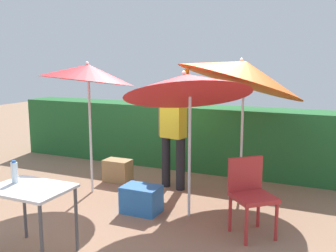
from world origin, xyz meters
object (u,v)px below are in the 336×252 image
object	(u,v)px
folding_table	(31,196)
bottle_water	(15,172)
cooler_box	(141,199)
person_vendor	(173,130)
chair_plastic	(250,191)
crate_cardboard	(118,171)
umbrella_yellow	(243,72)
umbrella_rainbow	(88,73)
umbrella_orange	(187,85)

from	to	relation	value
folding_table	bottle_water	xyz separation A→B (m)	(-0.25, 0.05, 0.20)
cooler_box	bottle_water	world-z (taller)	bottle_water
person_vendor	chair_plastic	size ratio (longest dim) A/B	2.11
chair_plastic	bottle_water	bearing A→B (deg)	-147.76
chair_plastic	crate_cardboard	size ratio (longest dim) A/B	2.01
person_vendor	bottle_water	size ratio (longest dim) A/B	7.83
umbrella_yellow	umbrella_rainbow	bearing A→B (deg)	-159.94
chair_plastic	cooler_box	xyz separation A→B (m)	(-1.45, 0.03, -0.33)
chair_plastic	bottle_water	world-z (taller)	bottle_water
umbrella_yellow	umbrella_orange	bearing A→B (deg)	-112.62
crate_cardboard	folding_table	bearing A→B (deg)	-78.60
person_vendor	chair_plastic	bearing A→B (deg)	-37.59
crate_cardboard	bottle_water	bearing A→B (deg)	-84.11
umbrella_yellow	chair_plastic	bearing A→B (deg)	-70.75
umbrella_orange	person_vendor	bearing A→B (deg)	121.89
umbrella_orange	chair_plastic	world-z (taller)	umbrella_orange
person_vendor	chair_plastic	xyz separation A→B (m)	(1.46, -1.13, -0.42)
cooler_box	folding_table	distance (m)	1.61
umbrella_orange	umbrella_yellow	xyz separation A→B (m)	(0.44, 1.05, 0.14)
cooler_box	crate_cardboard	bearing A→B (deg)	134.40
umbrella_rainbow	bottle_water	bearing A→B (deg)	-79.22
umbrella_rainbow	folding_table	distance (m)	2.29
umbrella_orange	crate_cardboard	size ratio (longest dim) A/B	4.90
umbrella_orange	crate_cardboard	world-z (taller)	umbrella_orange
bottle_water	umbrella_rainbow	bearing A→B (deg)	100.78
person_vendor	bottle_water	bearing A→B (deg)	-106.20
chair_plastic	crate_cardboard	bearing A→B (deg)	156.81
crate_cardboard	bottle_water	xyz separation A→B (m)	(0.25, -2.43, 0.66)
person_vendor	folding_table	size ratio (longest dim) A/B	2.35
umbrella_rainbow	umbrella_yellow	world-z (taller)	umbrella_yellow
cooler_box	crate_cardboard	world-z (taller)	crate_cardboard
umbrella_orange	cooler_box	world-z (taller)	umbrella_orange
umbrella_orange	person_vendor	xyz separation A→B (m)	(-0.60, 0.97, -0.77)
umbrella_orange	umbrella_yellow	world-z (taller)	umbrella_yellow
umbrella_rainbow	crate_cardboard	distance (m)	1.75
person_vendor	chair_plastic	world-z (taller)	person_vendor
person_vendor	cooler_box	size ratio (longest dim) A/B	3.77
cooler_box	umbrella_orange	bearing A→B (deg)	12.02
umbrella_yellow	person_vendor	xyz separation A→B (m)	(-1.04, -0.09, -0.91)
umbrella_orange	bottle_water	xyz separation A→B (m)	(-1.33, -1.54, -0.86)
folding_table	umbrella_orange	bearing A→B (deg)	55.72
umbrella_rainbow	chair_plastic	bearing A→B (deg)	-9.83
umbrella_rainbow	cooler_box	size ratio (longest dim) A/B	4.17
cooler_box	chair_plastic	bearing A→B (deg)	-1.35
umbrella_rainbow	umbrella_yellow	size ratio (longest dim) A/B	0.87
chair_plastic	umbrella_orange	bearing A→B (deg)	169.49
person_vendor	umbrella_orange	bearing A→B (deg)	-58.11
umbrella_orange	folding_table	distance (m)	2.19
umbrella_orange	folding_table	bearing A→B (deg)	-124.28
cooler_box	bottle_water	bearing A→B (deg)	-117.60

